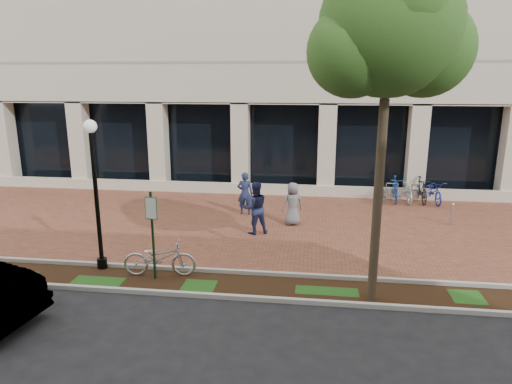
# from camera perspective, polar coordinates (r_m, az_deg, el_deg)

# --- Properties ---
(ground) EXTENTS (120.00, 120.00, 0.00)m
(ground) POSITION_cam_1_polar(r_m,az_deg,el_deg) (17.06, 2.12, -4.12)
(ground) COLOR black
(ground) RESTS_ON ground
(brick_plaza) EXTENTS (40.00, 9.00, 0.01)m
(brick_plaza) POSITION_cam_1_polar(r_m,az_deg,el_deg) (17.06, 2.12, -4.10)
(brick_plaza) COLOR brown
(brick_plaza) RESTS_ON ground
(planting_strip) EXTENTS (40.00, 1.50, 0.01)m
(planting_strip) POSITION_cam_1_polar(r_m,az_deg,el_deg) (12.21, -0.23, -11.76)
(planting_strip) COLOR black
(planting_strip) RESTS_ON ground
(curb_plaza_side) EXTENTS (40.00, 0.12, 0.12)m
(curb_plaza_side) POSITION_cam_1_polar(r_m,az_deg,el_deg) (12.86, 0.22, -10.10)
(curb_plaza_side) COLOR #AAAAA1
(curb_plaza_side) RESTS_ON ground
(curb_street_side) EXTENTS (40.00, 0.12, 0.12)m
(curb_street_side) POSITION_cam_1_polar(r_m,az_deg,el_deg) (11.52, -0.74, -13.13)
(curb_street_side) COLOR #AAAAA1
(curb_street_side) RESTS_ON ground
(parking_sign) EXTENTS (0.34, 0.07, 2.45)m
(parking_sign) POSITION_cam_1_polar(r_m,az_deg,el_deg) (12.40, -12.87, -3.98)
(parking_sign) COLOR #13351B
(parking_sign) RESTS_ON ground
(lamppost) EXTENTS (0.36, 0.36, 4.25)m
(lamppost) POSITION_cam_1_polar(r_m,az_deg,el_deg) (13.32, -19.43, 0.58)
(lamppost) COLOR black
(lamppost) RESTS_ON ground
(street_tree) EXTENTS (3.66, 3.05, 7.93)m
(street_tree) POSITION_cam_1_polar(r_m,az_deg,el_deg) (10.76, 16.52, 18.18)
(street_tree) COLOR #433626
(street_tree) RESTS_ON ground
(locked_bicycle) EXTENTS (2.07, 0.93, 1.05)m
(locked_bicycle) POSITION_cam_1_polar(r_m,az_deg,el_deg) (12.93, -11.95, -8.05)
(locked_bicycle) COLOR #B0B0B4
(locked_bicycle) RESTS_ON ground
(pedestrian_left) EXTENTS (0.63, 0.42, 1.73)m
(pedestrian_left) POSITION_cam_1_polar(r_m,az_deg,el_deg) (18.12, -1.38, -0.18)
(pedestrian_left) COLOR #1E284D
(pedestrian_left) RESTS_ON ground
(pedestrian_mid) EXTENTS (1.11, 1.01, 1.86)m
(pedestrian_mid) POSITION_cam_1_polar(r_m,az_deg,el_deg) (15.86, -0.11, -2.00)
(pedestrian_mid) COLOR #1F254D
(pedestrian_mid) RESTS_ON ground
(pedestrian_right) EXTENTS (0.92, 0.77, 1.61)m
(pedestrian_right) POSITION_cam_1_polar(r_m,az_deg,el_deg) (16.89, 4.59, -1.48)
(pedestrian_right) COLOR slate
(pedestrian_right) RESTS_ON ground
(bollard) EXTENTS (0.12, 0.12, 0.86)m
(bollard) POSITION_cam_1_polar(r_m,az_deg,el_deg) (18.38, 23.28, -2.52)
(bollard) COLOR #BABABF
(bollard) RESTS_ON ground
(bike_rack_cluster) EXTENTS (3.06, 1.96, 1.10)m
(bike_rack_cluster) POSITION_cam_1_polar(r_m,az_deg,el_deg) (21.15, 18.44, 0.21)
(bike_rack_cluster) COLOR black
(bike_rack_cluster) RESTS_ON ground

